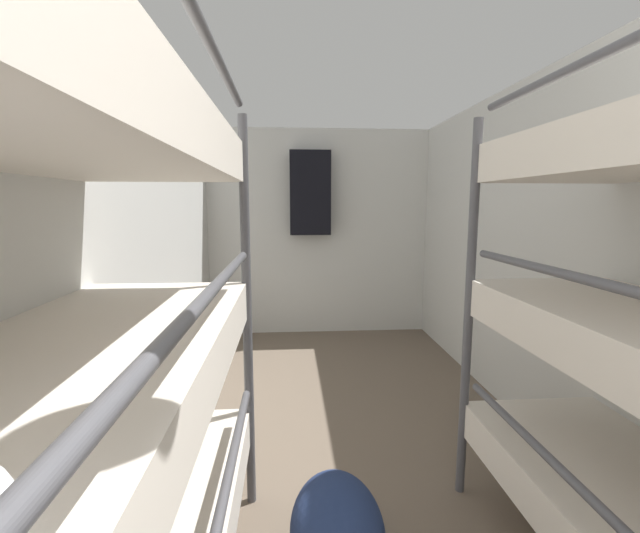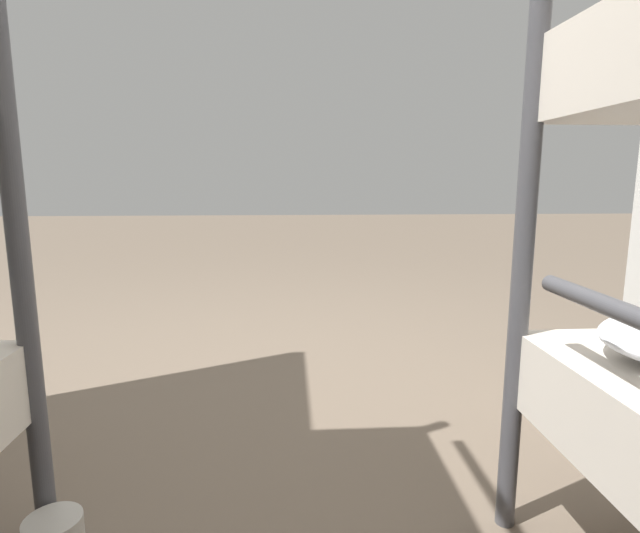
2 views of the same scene
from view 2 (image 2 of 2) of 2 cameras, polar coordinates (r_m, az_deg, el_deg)
name	(u,v)px [view 2 (image 2 of 2)]	position (r m, az deg, el deg)	size (l,w,h in m)	color
ground_plane	(285,417)	(1.81, -4.04, -16.83)	(20.00, 20.00, 0.00)	#6B5B4C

